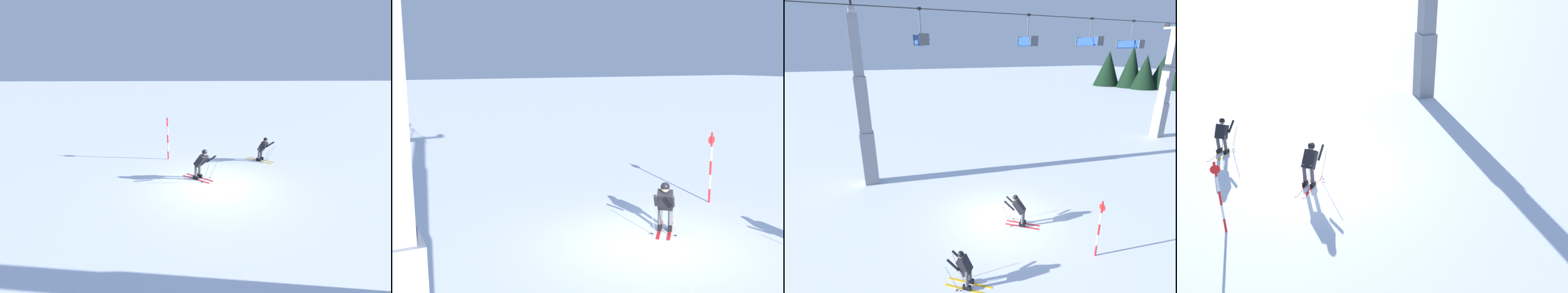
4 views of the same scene
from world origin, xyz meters
TOP-DOWN VIEW (x-y plane):
  - ground_plane at (0.00, 0.00)m, footprint 260.00×260.00m
  - skier_carving_main at (0.53, -0.78)m, footprint 1.63×1.51m
  - lift_tower_near at (-5.39, 6.81)m, footprint 0.81×2.96m
  - trail_marker_pole at (2.21, -3.90)m, footprint 0.07×0.28m
  - skier_distant_uphill at (-3.08, -3.29)m, footprint 1.50×1.38m

SIDE VIEW (x-z plane):
  - ground_plane at x=0.00m, z-range 0.00..0.00m
  - skier_distant_uphill at x=-3.08m, z-range 0.03..1.52m
  - skier_carving_main at x=0.53m, z-range 0.05..1.70m
  - trail_marker_pole at x=2.21m, z-range 0.09..2.49m
  - lift_tower_near at x=-5.39m, z-range -0.86..9.30m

